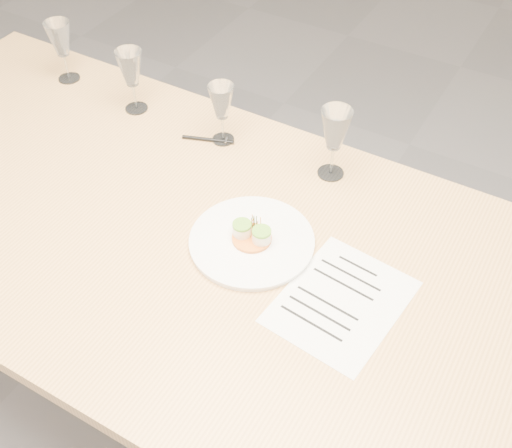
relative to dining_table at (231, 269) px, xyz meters
The scene contains 9 objects.
ground 0.68m from the dining_table, ahead, with size 7.00×7.00×0.00m, color slate.
dining_table is the anchor object (origin of this frame).
dinner_plate 0.10m from the dining_table, 51.51° to the left, with size 0.30×0.30×0.08m.
recipe_sheet 0.30m from the dining_table, ahead, with size 0.28×0.34×0.00m.
ballpoint_pen 0.43m from the dining_table, 130.23° to the left, with size 0.14×0.06×0.01m.
wine_glass_0 0.93m from the dining_table, 156.06° to the left, with size 0.08×0.08×0.19m.
wine_glass_1 0.68m from the dining_table, 147.61° to the left, with size 0.08×0.08×0.19m.
wine_glass_2 0.46m from the dining_table, 124.53° to the left, with size 0.07×0.07×0.18m.
wine_glass_3 0.43m from the dining_table, 76.84° to the left, with size 0.08×0.08×0.20m.
Camera 1 is at (0.56, -0.85, 1.88)m, focal length 45.00 mm.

